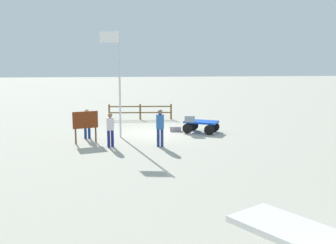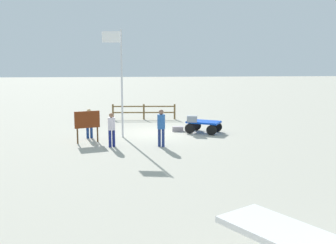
{
  "view_description": "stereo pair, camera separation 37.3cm",
  "coord_description": "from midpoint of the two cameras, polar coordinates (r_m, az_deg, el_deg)",
  "views": [
    {
      "loc": [
        1.4,
        22.67,
        4.33
      ],
      "look_at": [
        -0.19,
        6.0,
        1.59
      ],
      "focal_mm": 43.82,
      "sensor_mm": 36.0,
      "label": 1
    },
    {
      "loc": [
        1.03,
        22.7,
        4.33
      ],
      "look_at": [
        -0.19,
        6.0,
        1.59
      ],
      "focal_mm": 43.82,
      "sensor_mm": 36.0,
      "label": 2
    }
  ],
  "objects": [
    {
      "name": "suitcase_olive",
      "position": [
        22.7,
        3.83,
        0.42
      ],
      "size": [
        0.6,
        0.39,
        0.35
      ],
      "color": "gray",
      "rests_on": "luggage_cart"
    },
    {
      "name": "signboard",
      "position": [
        20.63,
        -10.67,
        0.04
      ],
      "size": [
        1.21,
        0.46,
        1.6
      ],
      "color": "#4C3319",
      "rests_on": "ground"
    },
    {
      "name": "luggage_cart",
      "position": [
        23.16,
        5.39,
        -0.34
      ],
      "size": [
        2.18,
        1.93,
        0.66
      ],
      "color": "#0A3EC4",
      "rests_on": "ground"
    },
    {
      "name": "worker_supervisor",
      "position": [
        19.57,
        -7.31,
        -0.72
      ],
      "size": [
        0.47,
        0.47,
        1.64
      ],
      "color": "navy",
      "rests_on": "ground"
    },
    {
      "name": "flagpole",
      "position": [
        21.62,
        -6.27,
        6.64
      ],
      "size": [
        1.03,
        0.16,
        5.63
      ],
      "color": "silver",
      "rests_on": "ground"
    },
    {
      "name": "suitcase_navy",
      "position": [
        23.57,
        1.84,
        -0.96
      ],
      "size": [
        0.67,
        0.42,
        0.27
      ],
      "color": "gray",
      "rests_on": "ground"
    },
    {
      "name": "ground_plane",
      "position": [
        23.12,
        -1.09,
        -1.5
      ],
      "size": [
        120.0,
        120.0,
        0.0
      ],
      "primitive_type": "plane",
      "color": "#AEAA99"
    },
    {
      "name": "worker_trailing",
      "position": [
        21.8,
        -10.42,
        0.11
      ],
      "size": [
        0.44,
        0.44,
        1.56
      ],
      "color": "navy",
      "rests_on": "ground"
    },
    {
      "name": "worker_lead",
      "position": [
        19.43,
        -0.4,
        -0.37
      ],
      "size": [
        0.5,
        0.5,
        1.79
      ],
      "color": "navy",
      "rests_on": "ground"
    },
    {
      "name": "wooden_fence",
      "position": [
        27.88,
        -3.0,
        1.61
      ],
      "size": [
        4.31,
        0.35,
        1.04
      ],
      "color": "brown",
      "rests_on": "ground"
    }
  ]
}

